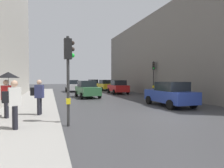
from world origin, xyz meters
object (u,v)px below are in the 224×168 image
object	(u,v)px
pedestrian_with_grey_backpack	(38,95)
traffic_light_mid_street	(153,72)
car_dark_suv	(93,84)
pedestrian_with_umbrella	(8,82)
car_red_sedan	(118,87)
car_silver_hatchback	(72,86)
car_yellow_taxi	(105,85)
car_green_estate	(87,89)
pedestrian_with_black_backpack	(13,102)
traffic_light_near_left	(69,64)
car_blue_van	(170,94)

from	to	relation	value
pedestrian_with_grey_backpack	traffic_light_mid_street	bearing A→B (deg)	35.22
car_dark_suv	pedestrian_with_umbrella	xyz separation A→B (m)	(-10.37, -27.83, 0.96)
traffic_light_mid_street	car_red_sedan	distance (m)	5.35
car_silver_hatchback	pedestrian_with_grey_backpack	xyz separation A→B (m)	(-3.77, -18.08, 0.29)
traffic_light_mid_street	car_yellow_taxi	distance (m)	11.81
car_yellow_taxi	pedestrian_with_grey_backpack	bearing A→B (deg)	-115.45
car_dark_suv	car_yellow_taxi	xyz separation A→B (m)	(0.33, -7.83, 0.00)
traffic_light_mid_street	pedestrian_with_grey_backpack	size ratio (longest dim) A/B	2.22
car_dark_suv	car_yellow_taxi	distance (m)	7.84
car_silver_hatchback	pedestrian_with_umbrella	distance (m)	19.07
pedestrian_with_umbrella	pedestrian_with_grey_backpack	xyz separation A→B (m)	(1.31, 0.28, -0.68)
car_green_estate	pedestrian_with_black_backpack	bearing A→B (deg)	-113.18
car_silver_hatchback	pedestrian_with_grey_backpack	world-z (taller)	pedestrian_with_grey_backpack
traffic_light_near_left	car_red_sedan	xyz separation A→B (m)	(7.73, 14.65, -1.70)
car_silver_hatchback	car_blue_van	bearing A→B (deg)	-73.79
car_green_estate	car_red_sedan	xyz separation A→B (m)	(4.77, 3.48, 0.00)
car_green_estate	pedestrian_with_black_backpack	distance (m)	12.59
car_yellow_taxi	car_blue_van	bearing A→B (deg)	-92.10
pedestrian_with_umbrella	car_blue_van	bearing A→B (deg)	7.95
car_blue_van	pedestrian_with_umbrella	bearing A→B (deg)	-172.05
car_dark_suv	pedestrian_with_black_backpack	xyz separation A→B (m)	(-9.76, -30.10, 0.29)
pedestrian_with_grey_backpack	traffic_light_near_left	bearing A→B (deg)	-58.71
traffic_light_mid_street	pedestrian_with_black_backpack	world-z (taller)	traffic_light_mid_street
traffic_light_mid_street	car_red_sedan	world-z (taller)	traffic_light_mid_street
pedestrian_with_black_backpack	pedestrian_with_grey_backpack	world-z (taller)	same
car_red_sedan	pedestrian_with_umbrella	world-z (taller)	pedestrian_with_umbrella
car_yellow_taxi	pedestrian_with_black_backpack	distance (m)	24.44
car_green_estate	car_dark_suv	world-z (taller)	same
car_blue_van	pedestrian_with_umbrella	size ratio (longest dim) A/B	1.98
pedestrian_with_black_backpack	pedestrian_with_grey_backpack	size ratio (longest dim) A/B	1.00
traffic_light_near_left	car_blue_van	distance (m)	8.27
traffic_light_mid_street	car_silver_hatchback	size ratio (longest dim) A/B	0.92
pedestrian_with_black_backpack	traffic_light_near_left	bearing A→B (deg)	11.55
car_silver_hatchback	pedestrian_with_black_backpack	world-z (taller)	pedestrian_with_black_backpack
pedestrian_with_grey_backpack	car_silver_hatchback	bearing A→B (deg)	78.21
traffic_light_near_left	car_blue_van	xyz separation A→B (m)	(7.41, 3.25, -1.70)
traffic_light_mid_street	pedestrian_with_black_backpack	distance (m)	16.59
car_dark_suv	car_yellow_taxi	size ratio (longest dim) A/B	1.01
car_silver_hatchback	pedestrian_with_grey_backpack	bearing A→B (deg)	-101.79
car_red_sedan	car_silver_hatchback	bearing A→B (deg)	133.38
pedestrian_with_umbrella	pedestrian_with_black_backpack	distance (m)	2.44
car_red_sedan	pedestrian_with_grey_backpack	distance (m)	15.43
traffic_light_mid_street	pedestrian_with_black_backpack	bearing A→B (deg)	-138.98
car_blue_van	car_dark_suv	bearing A→B (deg)	89.23
car_green_estate	pedestrian_with_grey_backpack	distance (m)	9.99
traffic_light_near_left	car_yellow_taxi	bearing A→B (deg)	69.68
traffic_light_mid_street	car_yellow_taxi	xyz separation A→B (m)	(-2.38, 11.42, -1.83)
pedestrian_with_black_backpack	car_blue_van	bearing A→B (deg)	21.27
pedestrian_with_grey_backpack	pedestrian_with_black_backpack	bearing A→B (deg)	-105.45
car_blue_van	car_red_sedan	bearing A→B (deg)	88.37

